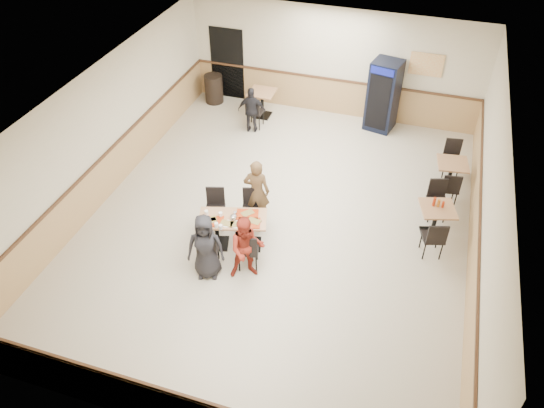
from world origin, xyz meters
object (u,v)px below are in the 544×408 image
(side_table_far, at_px, (451,171))
(main_table, at_px, (233,227))
(diner_woman_left, at_px, (206,247))
(diner_man_opposite, at_px, (257,192))
(trash_bin, at_px, (214,89))
(diner_woman_right, at_px, (247,248))
(side_table_near, at_px, (436,217))
(back_table, at_px, (262,100))
(lone_diner, at_px, (252,110))
(pepsi_cooler, at_px, (383,96))

(side_table_far, bearing_deg, main_table, -140.83)
(diner_woman_left, height_order, diner_man_opposite, diner_man_opposite)
(side_table_far, bearing_deg, diner_woman_left, -135.26)
(diner_woman_left, height_order, trash_bin, diner_woman_left)
(main_table, distance_m, side_table_far, 5.25)
(diner_woman_right, relative_size, side_table_near, 1.65)
(main_table, distance_m, diner_man_opposite, 0.97)
(diner_woman_left, height_order, diner_woman_right, diner_woman_left)
(diner_woman_right, bearing_deg, back_table, 81.99)
(main_table, bearing_deg, lone_diner, 88.62)
(lone_diner, height_order, back_table, lone_diner)
(diner_woman_right, relative_size, trash_bin, 1.69)
(back_table, bearing_deg, pepsi_cooler, 6.90)
(diner_woman_left, bearing_deg, lone_diner, 83.47)
(diner_man_opposite, xyz_separation_m, side_table_near, (3.68, 0.65, -0.28))
(main_table, height_order, lone_diner, lone_diner)
(back_table, relative_size, trash_bin, 0.91)
(diner_man_opposite, relative_size, side_table_near, 1.79)
(diner_man_opposite, bearing_deg, diner_woman_left, 69.29)
(diner_woman_right, distance_m, pepsi_cooler, 6.48)
(diner_woman_right, xyz_separation_m, back_table, (-1.68, 5.88, -0.20))
(side_table_far, bearing_deg, lone_diner, 168.97)
(side_table_near, height_order, side_table_far, side_table_near)
(diner_woman_left, distance_m, side_table_far, 6.01)
(pepsi_cooler, bearing_deg, diner_woman_left, -97.65)
(diner_man_opposite, xyz_separation_m, back_table, (-1.32, 4.28, -0.26))
(lone_diner, bearing_deg, side_table_far, 159.22)
(main_table, bearing_deg, pepsi_cooler, 53.23)
(main_table, bearing_deg, back_table, 86.29)
(diner_woman_left, xyz_separation_m, diner_man_opposite, (0.38, 1.82, 0.05))
(main_table, height_order, back_table, back_table)
(diner_man_opposite, height_order, trash_bin, diner_man_opposite)
(diner_woman_right, relative_size, back_table, 1.86)
(diner_woman_right, distance_m, side_table_far, 5.35)
(diner_man_opposite, bearing_deg, back_table, -81.65)
(diner_woman_right, xyz_separation_m, pepsi_cooler, (1.57, 6.28, 0.26))
(side_table_near, distance_m, trash_bin, 7.71)
(diner_man_opposite, distance_m, pepsi_cooler, 5.06)
(diner_woman_right, bearing_deg, side_table_near, 10.28)
(diner_woman_left, bearing_deg, side_table_near, 14.64)
(lone_diner, distance_m, pepsi_cooler, 3.49)
(side_table_far, relative_size, back_table, 1.02)
(main_table, height_order, side_table_near, side_table_near)
(side_table_near, relative_size, side_table_far, 1.11)
(diner_woman_right, height_order, side_table_far, diner_woman_right)
(side_table_far, xyz_separation_m, trash_bin, (-6.81, 2.22, -0.07))
(diner_woman_right, xyz_separation_m, side_table_near, (3.32, 2.26, -0.21))
(diner_woman_right, height_order, pepsi_cooler, pepsi_cooler)
(diner_woman_left, height_order, lone_diner, diner_woman_left)
(side_table_far, distance_m, trash_bin, 7.17)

